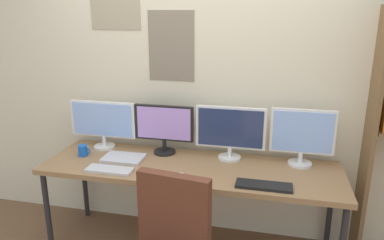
{
  "coord_description": "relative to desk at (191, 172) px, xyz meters",
  "views": [
    {
      "loc": [
        0.6,
        -1.92,
        1.87
      ],
      "look_at": [
        0.0,
        0.65,
        1.09
      ],
      "focal_mm": 34.41,
      "sensor_mm": 36.0,
      "label": 1
    }
  ],
  "objects": [
    {
      "name": "coffee_mug",
      "position": [
        -0.9,
        0.0,
        0.09
      ],
      "size": [
        0.11,
        0.08,
        0.09
      ],
      "color": "blue",
      "rests_on": "desk"
    },
    {
      "name": "keyboard_left",
      "position": [
        -0.56,
        -0.23,
        0.06
      ],
      "size": [
        0.35,
        0.13,
        0.02
      ],
      "primitive_type": "cube",
      "color": "silver",
      "rests_on": "desk"
    },
    {
      "name": "computer_mouse",
      "position": [
        -0.02,
        -0.22,
        0.07
      ],
      "size": [
        0.06,
        0.1,
        0.03
      ],
      "primitive_type": "ellipsoid",
      "color": "silver",
      "rests_on": "desk"
    },
    {
      "name": "desk",
      "position": [
        0.0,
        0.0,
        0.0
      ],
      "size": [
        2.26,
        0.68,
        0.74
      ],
      "color": "#936D47",
      "rests_on": "ground_plane"
    },
    {
      "name": "monitor_far_right",
      "position": [
        0.81,
        0.21,
        0.29
      ],
      "size": [
        0.47,
        0.18,
        0.44
      ],
      "color": "silver",
      "rests_on": "desk"
    },
    {
      "name": "wall_back",
      "position": [
        -0.0,
        0.42,
        0.61
      ],
      "size": [
        4.66,
        0.11,
        2.6
      ],
      "color": "beige",
      "rests_on": "ground_plane"
    },
    {
      "name": "monitor_center_right",
      "position": [
        0.27,
        0.21,
        0.28
      ],
      "size": [
        0.55,
        0.18,
        0.42
      ],
      "color": "silver",
      "rests_on": "desk"
    },
    {
      "name": "keyboard_right",
      "position": [
        0.56,
        -0.23,
        0.06
      ],
      "size": [
        0.38,
        0.13,
        0.02
      ],
      "primitive_type": "cube",
      "color": "black",
      "rests_on": "desk"
    },
    {
      "name": "monitor_far_left",
      "position": [
        -0.81,
        0.21,
        0.28
      ],
      "size": [
        0.58,
        0.18,
        0.41
      ],
      "color": "silver",
      "rests_on": "desk"
    },
    {
      "name": "laptop_closed",
      "position": [
        -0.55,
        -0.0,
        0.06
      ],
      "size": [
        0.32,
        0.22,
        0.02
      ],
      "primitive_type": "cube",
      "rotation": [
        0.0,
        0.0,
        0.01
      ],
      "color": "silver",
      "rests_on": "desk"
    },
    {
      "name": "monitor_center_left",
      "position": [
        -0.27,
        0.21,
        0.28
      ],
      "size": [
        0.49,
        0.18,
        0.41
      ],
      "color": "black",
      "rests_on": "desk"
    }
  ]
}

